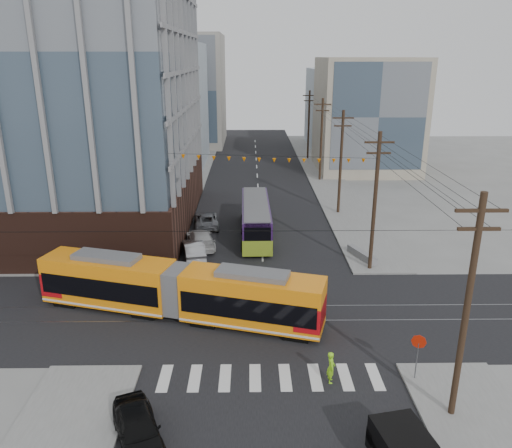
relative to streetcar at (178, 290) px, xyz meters
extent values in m
plane|color=slate|center=(5.74, -3.75, -1.82)|extent=(160.00, 160.00, 0.00)
cube|color=#381E16|center=(-16.26, 19.25, 12.48)|extent=(30.00, 25.00, 28.60)
cube|color=#8C99A5|center=(-11.26, 48.25, 7.18)|extent=(18.00, 16.00, 18.00)
cube|color=gray|center=(21.74, 44.25, 6.18)|extent=(14.00, 14.00, 16.00)
cube|color=gray|center=(-8.26, 68.25, 8.18)|extent=(16.00, 18.00, 20.00)
cube|color=#8C99A5|center=(23.74, 64.25, 5.18)|extent=(16.00, 16.00, 14.00)
cylinder|color=black|center=(14.24, -9.75, 3.68)|extent=(0.30, 0.30, 11.00)
cylinder|color=black|center=(14.24, 52.25, 3.68)|extent=(0.30, 0.30, 11.00)
imported|color=black|center=(-0.25, -11.36, -1.06)|extent=(3.41, 4.84, 1.53)
imported|color=#999A9D|center=(-0.08, 9.84, -1.06)|extent=(2.60, 4.90, 1.53)
imported|color=#B3B3B3|center=(0.28, 12.43, -1.06)|extent=(3.30, 5.65, 1.54)
imported|color=#595C61|center=(0.32, 18.07, -1.12)|extent=(2.93, 5.31, 1.41)
imported|color=#8DE31A|center=(8.88, -7.13, -0.94)|extent=(0.47, 0.68, 1.77)
cube|color=gray|center=(14.04, 9.37, -1.46)|extent=(2.10, 3.71, 0.73)
camera|label=1|loc=(4.71, -29.22, 14.43)|focal=35.00mm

